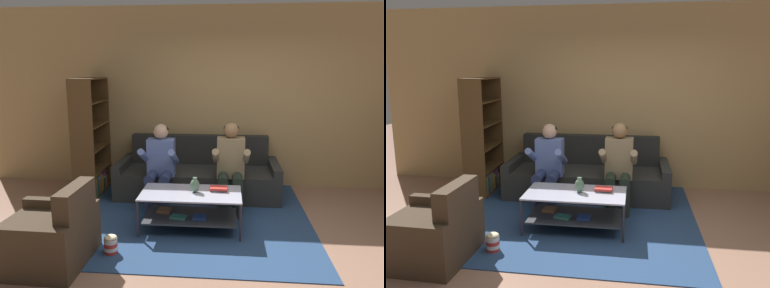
% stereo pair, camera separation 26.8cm
% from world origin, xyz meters
% --- Properties ---
extents(ground, '(16.80, 16.80, 0.00)m').
position_xyz_m(ground, '(0.00, 0.00, 0.00)').
color(ground, '#9C735E').
extents(back_partition, '(8.40, 0.12, 2.90)m').
position_xyz_m(back_partition, '(0.00, 2.46, 1.45)').
color(back_partition, tan).
rests_on(back_partition, ground).
extents(couch, '(2.43, 0.93, 0.88)m').
position_xyz_m(couch, '(-0.59, 1.87, 0.28)').
color(couch, '#2A2B2A').
rests_on(couch, ground).
extents(person_seated_left, '(0.50, 0.58, 1.16)m').
position_xyz_m(person_seated_left, '(-1.08, 1.31, 0.63)').
color(person_seated_left, navy).
rests_on(person_seated_left, ground).
extents(person_seated_right, '(0.50, 0.58, 1.19)m').
position_xyz_m(person_seated_right, '(-0.10, 1.31, 0.65)').
color(person_seated_right, '#222F25').
rests_on(person_seated_right, ground).
extents(coffee_table, '(1.20, 0.66, 0.46)m').
position_xyz_m(coffee_table, '(-0.58, 0.58, 0.31)').
color(coffee_table, '#B2B4CB').
rests_on(coffee_table, ground).
extents(area_rug, '(3.00, 3.23, 0.01)m').
position_xyz_m(area_rug, '(-0.58, 1.09, 0.01)').
color(area_rug, navy).
rests_on(area_rug, ground).
extents(vase, '(0.12, 0.12, 0.18)m').
position_xyz_m(vase, '(-0.53, 0.59, 0.55)').
color(vase, '#517259').
rests_on(vase, coffee_table).
extents(book_stack, '(0.22, 0.16, 0.05)m').
position_xyz_m(book_stack, '(-0.24, 0.67, 0.49)').
color(book_stack, '#70A1AB').
rests_on(book_stack, coffee_table).
extents(bookshelf, '(0.39, 0.93, 1.78)m').
position_xyz_m(bookshelf, '(-2.28, 1.81, 0.69)').
color(bookshelf, '#52391E').
rests_on(bookshelf, ground).
extents(armchair, '(0.86, 0.88, 0.82)m').
position_xyz_m(armchair, '(-1.91, -0.36, 0.27)').
color(armchair, '#403122').
rests_on(armchair, ground).
extents(popcorn_tub, '(0.14, 0.14, 0.21)m').
position_xyz_m(popcorn_tub, '(-1.36, -0.13, 0.10)').
color(popcorn_tub, red).
rests_on(popcorn_tub, ground).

